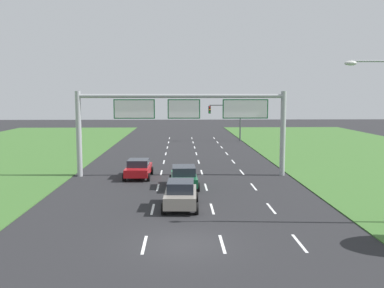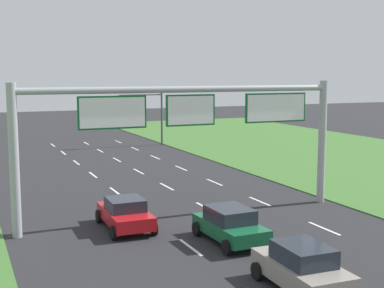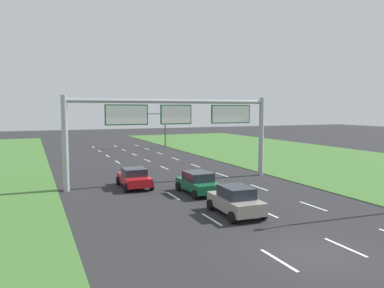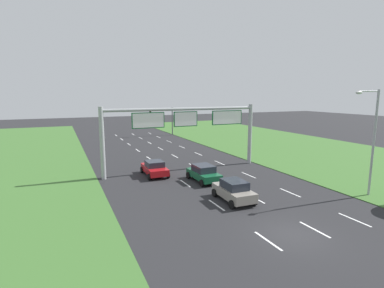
# 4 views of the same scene
# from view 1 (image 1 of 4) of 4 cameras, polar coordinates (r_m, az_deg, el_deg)

# --- Properties ---
(ground_plane) EXTENTS (200.00, 200.00, 0.00)m
(ground_plane) POSITION_cam_1_polar(r_m,az_deg,el_deg) (19.69, -1.16, -13.23)
(ground_plane) COLOR #262628
(lane_dashes_inner_left) EXTENTS (0.14, 68.40, 0.01)m
(lane_dashes_inner_left) POSITION_cam_1_polar(r_m,az_deg,el_deg) (34.22, -4.32, -4.72)
(lane_dashes_inner_left) COLOR white
(lane_dashes_inner_left) RESTS_ON ground_plane
(lane_dashes_inner_right) EXTENTS (0.14, 68.40, 0.01)m
(lane_dashes_inner_right) POSITION_cam_1_polar(r_m,az_deg,el_deg) (34.24, 1.56, -4.70)
(lane_dashes_inner_right) COLOR white
(lane_dashes_inner_right) RESTS_ON ground_plane
(lane_dashes_slip) EXTENTS (0.14, 68.40, 0.01)m
(lane_dashes_slip) POSITION_cam_1_polar(r_m,az_deg,el_deg) (34.61, 7.38, -4.63)
(lane_dashes_slip) COLOR white
(lane_dashes_slip) RESTS_ON ground_plane
(car_near_red) EXTENTS (2.20, 4.17, 1.50)m
(car_near_red) POSITION_cam_1_polar(r_m,az_deg,el_deg) (35.03, -7.14, -3.23)
(car_near_red) COLOR red
(car_near_red) RESTS_ON ground_plane
(car_lead_silver) EXTENTS (2.17, 4.04, 1.55)m
(car_lead_silver) POSITION_cam_1_polar(r_m,az_deg,el_deg) (31.08, -1.10, -4.36)
(car_lead_silver) COLOR #145633
(car_lead_silver) RESTS_ON ground_plane
(car_mid_lane) EXTENTS (2.23, 3.98, 1.64)m
(car_mid_lane) POSITION_cam_1_polar(r_m,az_deg,el_deg) (25.47, -1.52, -6.71)
(car_mid_lane) COLOR gray
(car_mid_lane) RESTS_ON ground_plane
(sign_gantry) EXTENTS (17.24, 0.44, 7.00)m
(sign_gantry) POSITION_cam_1_polar(r_m,az_deg,el_deg) (35.07, -1.03, 3.74)
(sign_gantry) COLOR #9EA0A5
(sign_gantry) RESTS_ON ground_plane
(traffic_light_mast) EXTENTS (4.76, 0.49, 5.60)m
(traffic_light_mast) POSITION_cam_1_polar(r_m,az_deg,el_deg) (62.51, 4.70, 3.91)
(traffic_light_mast) COLOR #47494F
(traffic_light_mast) RESTS_ON ground_plane
(street_lamp) EXTENTS (2.61, 0.32, 8.50)m
(street_lamp) POSITION_cam_1_polar(r_m,az_deg,el_deg) (23.85, 24.15, 2.16)
(street_lamp) COLOR #9EA0A5
(street_lamp) RESTS_ON ground_plane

